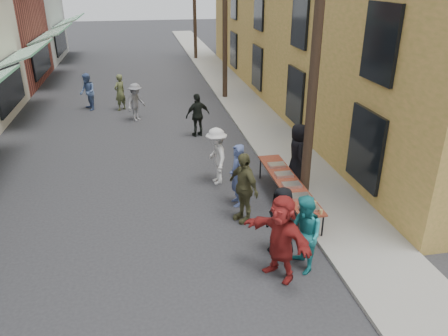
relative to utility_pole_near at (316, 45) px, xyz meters
name	(u,v)px	position (x,y,z in m)	size (l,w,h in m)	color
ground	(161,288)	(-4.30, -3.00, -4.50)	(120.00, 120.00, 0.00)	#28282B
sidewalk	(238,97)	(0.70, 12.00, -4.45)	(2.20, 60.00, 0.10)	gray
utility_pole_near	(316,45)	(0.00, 0.00, 0.00)	(0.26, 0.26, 9.00)	#2D2116
utility_pole_mid	(225,10)	(0.00, 12.00, 0.00)	(0.26, 0.26, 9.00)	#2D2116
serving_table	(288,183)	(-0.50, 0.00, -3.79)	(0.70, 4.00, 0.75)	maroon
catering_tray_sausage	(309,208)	(-0.50, -1.65, -3.71)	(0.50, 0.33, 0.08)	maroon
catering_tray_foil_b	(300,196)	(-0.50, -1.00, -3.71)	(0.50, 0.33, 0.08)	#B2B2B7
catering_tray_buns	(292,185)	(-0.50, -0.30, -3.71)	(0.50, 0.33, 0.08)	tan
catering_tray_foil_d	(284,174)	(-0.50, 0.40, -3.71)	(0.50, 0.33, 0.08)	#B2B2B7
catering_tray_buns_end	(277,165)	(-0.50, 1.10, -3.71)	(0.50, 0.33, 0.08)	tan
condiment_jar_a	(305,215)	(-0.72, -1.95, -3.71)	(0.07, 0.07, 0.08)	#A57F26
condiment_jar_b	(304,213)	(-0.72, -1.85, -3.71)	(0.07, 0.07, 0.08)	#A57F26
condiment_jar_c	(303,211)	(-0.72, -1.75, -3.71)	(0.07, 0.07, 0.08)	#A57F26
cup_stack	(321,212)	(-0.30, -1.90, -3.69)	(0.08, 0.08, 0.12)	tan
guest_front_a	(282,221)	(-1.41, -2.22, -3.64)	(0.84, 0.55, 1.72)	black
guest_front_b	(237,175)	(-1.91, 0.34, -3.58)	(0.67, 0.44, 1.83)	#49598E
guest_front_c	(304,235)	(-1.13, -2.93, -3.59)	(0.88, 0.69, 1.82)	teal
guest_front_d	(216,156)	(-2.24, 1.86, -3.59)	(1.18, 0.68, 1.83)	silver
guest_front_e	(243,187)	(-1.94, -0.56, -3.52)	(1.14, 0.48, 1.95)	brown
guest_queue_back	(281,237)	(-1.70, -3.05, -3.52)	(1.82, 0.58, 1.97)	maroon
server	(298,153)	(0.26, 1.39, -3.47)	(0.91, 0.59, 1.86)	black
passerby_left	(136,102)	(-4.68, 8.97, -3.65)	(1.10, 0.63, 1.70)	slate
passerby_mid	(198,115)	(-2.22, 6.36, -3.61)	(1.04, 0.43, 1.77)	black
passerby_right	(120,92)	(-5.42, 10.80, -3.62)	(0.64, 0.42, 1.76)	#586037
passerby_far	(88,92)	(-6.97, 11.15, -3.61)	(0.87, 0.67, 1.78)	#5671A6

